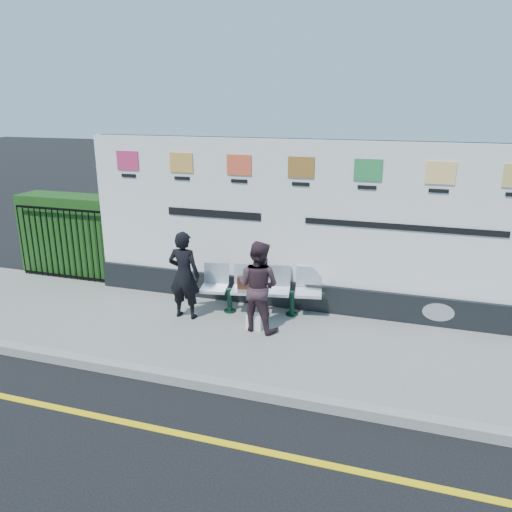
{
  "coord_description": "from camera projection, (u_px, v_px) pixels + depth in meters",
  "views": [
    {
      "loc": [
        2.31,
        -4.45,
        3.74
      ],
      "look_at": [
        -0.09,
        3.14,
        1.25
      ],
      "focal_mm": 35.0,
      "sensor_mm": 36.0,
      "label": 1
    }
  ],
  "objects": [
    {
      "name": "hedge",
      "position": [
        75.0,
        234.0,
        10.77
      ],
      "size": [
        2.35,
        0.7,
        1.7
      ],
      "primitive_type": "cube",
      "color": "#194314",
      "rests_on": "pavement"
    },
    {
      "name": "handbag_brown",
      "position": [
        245.0,
        283.0,
        8.75
      ],
      "size": [
        0.29,
        0.17,
        0.21
      ],
      "primitive_type": "cube",
      "rotation": [
        0.0,
        0.0,
        0.23
      ],
      "color": "black",
      "rests_on": "bench"
    },
    {
      "name": "carrier_bag_white",
      "position": [
        254.0,
        322.0,
        8.23
      ],
      "size": [
        0.26,
        0.15,
        0.26
      ],
      "primitive_type": "cube",
      "color": "white",
      "rests_on": "pavement"
    },
    {
      "name": "ground",
      "position": [
        183.0,
        435.0,
        5.83
      ],
      "size": [
        80.0,
        80.0,
        0.0
      ],
      "primitive_type": "plane",
      "color": "black"
    },
    {
      "name": "pavement",
      "position": [
        250.0,
        337.0,
        8.09
      ],
      "size": [
        14.0,
        3.0,
        0.12
      ],
      "primitive_type": "cube",
      "color": "gray",
      "rests_on": "ground"
    },
    {
      "name": "woman_left",
      "position": [
        184.0,
        275.0,
        8.5
      ],
      "size": [
        0.56,
        0.37,
        1.54
      ],
      "primitive_type": "imported",
      "rotation": [
        0.0,
        0.0,
        3.14
      ],
      "color": "black",
      "rests_on": "pavement"
    },
    {
      "name": "railing",
      "position": [
        61.0,
        243.0,
        10.39
      ],
      "size": [
        2.05,
        0.06,
        1.54
      ],
      "primitive_type": null,
      "color": "black",
      "rests_on": "pavement"
    },
    {
      "name": "billboard",
      "position": [
        300.0,
        238.0,
        8.77
      ],
      "size": [
        8.0,
        0.3,
        3.0
      ],
      "color": "black",
      "rests_on": "pavement"
    },
    {
      "name": "woman_right",
      "position": [
        258.0,
        286.0,
        8.05
      ],
      "size": [
        0.83,
        0.71,
        1.51
      ],
      "primitive_type": "imported",
      "rotation": [
        0.0,
        0.0,
        2.94
      ],
      "color": "#39252C",
      "rests_on": "pavement"
    },
    {
      "name": "yellow_line",
      "position": [
        183.0,
        434.0,
        5.83
      ],
      "size": [
        14.0,
        0.1,
        0.01
      ],
      "primitive_type": "cube",
      "color": "yellow",
      "rests_on": "ground"
    },
    {
      "name": "bench",
      "position": [
        261.0,
        301.0,
        8.81
      ],
      "size": [
        2.19,
        0.93,
        0.45
      ],
      "primitive_type": null,
      "rotation": [
        0.0,
        0.0,
        0.18
      ],
      "color": "silver",
      "rests_on": "pavement"
    },
    {
      "name": "kerb",
      "position": [
        215.0,
        385.0,
        6.72
      ],
      "size": [
        14.0,
        0.18,
        0.14
      ],
      "primitive_type": "cube",
      "color": "gray",
      "rests_on": "ground"
    }
  ]
}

